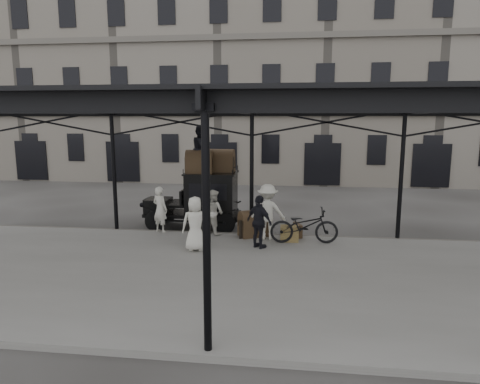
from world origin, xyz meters
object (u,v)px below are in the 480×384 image
object	(u,v)px
taxi	(203,198)
steamer_trunk_roof_near	(199,163)
steamer_trunk_platform	(254,225)
porter_left	(160,209)
porter_official	(259,222)
bicycle	(304,226)

from	to	relation	value
taxi	steamer_trunk_roof_near	distance (m)	1.36
steamer_trunk_roof_near	steamer_trunk_platform	distance (m)	3.15
porter_left	steamer_trunk_platform	bearing A→B (deg)	-157.63
porter_official	steamer_trunk_roof_near	xyz separation A→B (m)	(-2.44, 2.49, 1.55)
taxi	porter_official	world-z (taller)	taxi
porter_official	bicycle	xyz separation A→B (m)	(1.41, 0.72, -0.26)
taxi	bicycle	bearing A→B (deg)	-28.21
porter_left	porter_official	bearing A→B (deg)	-177.78
porter_official	bicycle	distance (m)	1.60
bicycle	steamer_trunk_roof_near	xyz separation A→B (m)	(-3.85, 1.77, 1.81)
porter_official	steamer_trunk_platform	xyz separation A→B (m)	(-0.28, 1.37, -0.46)
porter_left	steamer_trunk_roof_near	size ratio (longest dim) A/B	1.69
steamer_trunk_roof_near	steamer_trunk_platform	world-z (taller)	steamer_trunk_roof_near
steamer_trunk_platform	porter_left	bearing A→B (deg)	150.52
porter_left	porter_official	xyz separation A→B (m)	(3.67, -1.49, 0.01)
steamer_trunk_roof_near	bicycle	bearing A→B (deg)	-28.94
bicycle	porter_official	bearing A→B (deg)	111.59
porter_official	steamer_trunk_roof_near	world-z (taller)	steamer_trunk_roof_near
porter_official	steamer_trunk_roof_near	size ratio (longest dim) A/B	1.72
taxi	steamer_trunk_platform	distance (m)	2.58
taxi	steamer_trunk_roof_near	xyz separation A→B (m)	(-0.08, -0.25, 1.33)
porter_left	bicycle	distance (m)	5.15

